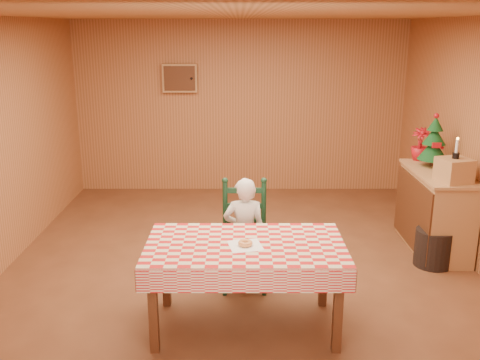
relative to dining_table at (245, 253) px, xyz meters
name	(u,v)px	position (x,y,z in m)	size (l,w,h in m)	color
ground	(240,271)	(-0.04, 1.07, -0.69)	(6.00, 6.00, 0.00)	brown
cabin_walls	(240,92)	(-0.05, 1.60, 1.14)	(5.10, 6.05, 2.65)	#AA693D
dining_table	(245,253)	(0.00, 0.00, 0.00)	(1.66, 0.96, 0.77)	#512A15
ladder_chair	(244,237)	(0.00, 0.79, -0.18)	(0.44, 0.40, 1.08)	black
seated_child	(244,234)	(0.00, 0.73, -0.13)	(0.41, 0.27, 1.12)	silver
napkin	(245,246)	(0.00, -0.05, 0.08)	(0.26, 0.26, 0.00)	white
donut	(245,243)	(0.00, -0.05, 0.11)	(0.12, 0.12, 0.04)	#DA8E4E
shelf_unit	(434,211)	(2.18, 1.68, -0.22)	(0.54, 1.24, 0.93)	tan
crate	(454,170)	(2.19, 1.28, 0.37)	(0.30, 0.30, 0.25)	tan
christmas_tree	(434,142)	(2.19, 1.93, 0.52)	(0.34, 0.34, 0.62)	#512A15
flower_arrangement	(420,144)	(2.14, 2.23, 0.44)	(0.22, 0.22, 0.39)	#A90F18
candle_set	(456,152)	(2.19, 1.28, 0.56)	(0.07, 0.07, 0.22)	black
storage_bin	(434,248)	(2.04, 1.23, -0.49)	(0.40, 0.40, 0.40)	black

